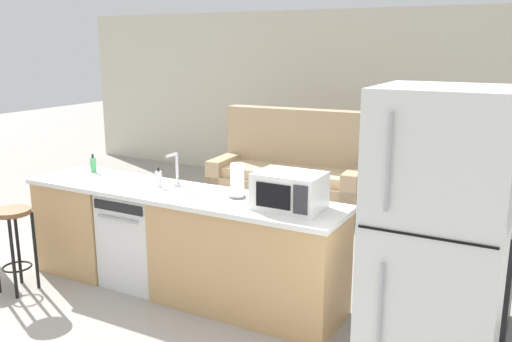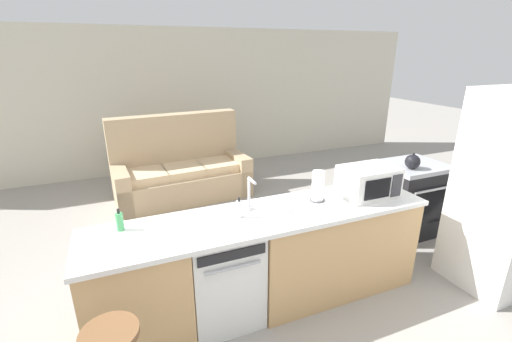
{
  "view_description": "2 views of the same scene",
  "coord_description": "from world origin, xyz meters",
  "px_view_note": "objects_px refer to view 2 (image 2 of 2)",
  "views": [
    {
      "loc": [
        2.83,
        -3.54,
        2.11
      ],
      "look_at": [
        0.68,
        0.41,
        1.05
      ],
      "focal_mm": 38.0,
      "sensor_mm": 36.0,
      "label": 1
    },
    {
      "loc": [
        -0.91,
        -2.34,
        2.18
      ],
      "look_at": [
        0.41,
        0.85,
        0.97
      ],
      "focal_mm": 24.0,
      "sensor_mm": 36.0,
      "label": 2
    }
  ],
  "objects_px": {
    "couch": "(181,172)",
    "dishwasher": "(222,274)",
    "soap_bottle": "(239,209)",
    "kettle": "(413,162)",
    "microwave": "(368,181)",
    "dish_soap_bottle": "(120,221)",
    "paper_towel_roll": "(318,186)",
    "refrigerator": "(508,193)",
    "stove_range": "(408,198)"
  },
  "relations": [
    {
      "from": "couch",
      "to": "dishwasher",
      "type": "bearing_deg",
      "value": -93.69
    },
    {
      "from": "soap_bottle",
      "to": "couch",
      "type": "relative_size",
      "value": 0.09
    },
    {
      "from": "kettle",
      "to": "couch",
      "type": "xyz_separation_m",
      "value": [
        -2.25,
        2.37,
        -0.59
      ]
    },
    {
      "from": "microwave",
      "to": "kettle",
      "type": "distance_m",
      "value": 1.08
    },
    {
      "from": "microwave",
      "to": "dish_soap_bottle",
      "type": "bearing_deg",
      "value": 175.25
    },
    {
      "from": "dishwasher",
      "to": "couch",
      "type": "height_order",
      "value": "couch"
    },
    {
      "from": "paper_towel_roll",
      "to": "kettle",
      "type": "xyz_separation_m",
      "value": [
        1.49,
        0.35,
        -0.05
      ]
    },
    {
      "from": "paper_towel_roll",
      "to": "refrigerator",
      "type": "bearing_deg",
      "value": -20.65
    },
    {
      "from": "microwave",
      "to": "paper_towel_roll",
      "type": "xyz_separation_m",
      "value": [
        -0.5,
        0.08,
        -0.0
      ]
    },
    {
      "from": "dishwasher",
      "to": "stove_range",
      "type": "height_order",
      "value": "stove_range"
    },
    {
      "from": "refrigerator",
      "to": "paper_towel_roll",
      "type": "distance_m",
      "value": 1.77
    },
    {
      "from": "paper_towel_roll",
      "to": "dish_soap_bottle",
      "type": "xyz_separation_m",
      "value": [
        -1.67,
        0.1,
        -0.07
      ]
    },
    {
      "from": "soap_bottle",
      "to": "dish_soap_bottle",
      "type": "distance_m",
      "value": 0.92
    },
    {
      "from": "stove_range",
      "to": "couch",
      "type": "height_order",
      "value": "couch"
    },
    {
      "from": "dishwasher",
      "to": "couch",
      "type": "bearing_deg",
      "value": 86.31
    },
    {
      "from": "kettle",
      "to": "paper_towel_roll",
      "type": "bearing_deg",
      "value": -166.9
    },
    {
      "from": "stove_range",
      "to": "couch",
      "type": "xyz_separation_m",
      "value": [
        -2.42,
        2.24,
        -0.06
      ]
    },
    {
      "from": "dish_soap_bottle",
      "to": "kettle",
      "type": "xyz_separation_m",
      "value": [
        3.16,
        0.24,
        0.01
      ]
    },
    {
      "from": "refrigerator",
      "to": "couch",
      "type": "relative_size",
      "value": 0.92
    },
    {
      "from": "refrigerator",
      "to": "paper_towel_roll",
      "type": "relative_size",
      "value": 6.71
    },
    {
      "from": "stove_range",
      "to": "kettle",
      "type": "relative_size",
      "value": 4.39
    },
    {
      "from": "dishwasher",
      "to": "paper_towel_roll",
      "type": "xyz_separation_m",
      "value": [
        0.94,
        0.08,
        0.62
      ]
    },
    {
      "from": "dishwasher",
      "to": "stove_range",
      "type": "distance_m",
      "value": 2.66
    },
    {
      "from": "refrigerator",
      "to": "kettle",
      "type": "bearing_deg",
      "value": 99.66
    },
    {
      "from": "dish_soap_bottle",
      "to": "soap_bottle",
      "type": "bearing_deg",
      "value": -8.88
    },
    {
      "from": "stove_range",
      "to": "soap_bottle",
      "type": "bearing_deg",
      "value": -168.09
    },
    {
      "from": "microwave",
      "to": "couch",
      "type": "height_order",
      "value": "couch"
    },
    {
      "from": "soap_bottle",
      "to": "couch",
      "type": "height_order",
      "value": "couch"
    },
    {
      "from": "stove_range",
      "to": "microwave",
      "type": "bearing_deg",
      "value": -154.69
    },
    {
      "from": "dishwasher",
      "to": "soap_bottle",
      "type": "relative_size",
      "value": 4.77
    },
    {
      "from": "microwave",
      "to": "dish_soap_bottle",
      "type": "height_order",
      "value": "microwave"
    },
    {
      "from": "stove_range",
      "to": "paper_towel_roll",
      "type": "bearing_deg",
      "value": -164.09
    },
    {
      "from": "microwave",
      "to": "couch",
      "type": "relative_size",
      "value": 0.24
    },
    {
      "from": "soap_bottle",
      "to": "kettle",
      "type": "relative_size",
      "value": 0.86
    },
    {
      "from": "dish_soap_bottle",
      "to": "couch",
      "type": "xyz_separation_m",
      "value": [
        0.91,
        2.61,
        -0.58
      ]
    },
    {
      "from": "dishwasher",
      "to": "soap_bottle",
      "type": "height_order",
      "value": "soap_bottle"
    },
    {
      "from": "microwave",
      "to": "soap_bottle",
      "type": "height_order",
      "value": "microwave"
    },
    {
      "from": "stove_range",
      "to": "soap_bottle",
      "type": "distance_m",
      "value": 2.53
    },
    {
      "from": "refrigerator",
      "to": "kettle",
      "type": "height_order",
      "value": "refrigerator"
    },
    {
      "from": "soap_bottle",
      "to": "microwave",
      "type": "bearing_deg",
      "value": -1.75
    },
    {
      "from": "refrigerator",
      "to": "dish_soap_bottle",
      "type": "distance_m",
      "value": 3.41
    },
    {
      "from": "dishwasher",
      "to": "microwave",
      "type": "bearing_deg",
      "value": -0.05
    },
    {
      "from": "dishwasher",
      "to": "couch",
      "type": "relative_size",
      "value": 0.41
    },
    {
      "from": "refrigerator",
      "to": "soap_bottle",
      "type": "height_order",
      "value": "refrigerator"
    },
    {
      "from": "dishwasher",
      "to": "kettle",
      "type": "bearing_deg",
      "value": 9.85
    },
    {
      "from": "microwave",
      "to": "paper_towel_roll",
      "type": "height_order",
      "value": "paper_towel_roll"
    },
    {
      "from": "paper_towel_roll",
      "to": "dish_soap_bottle",
      "type": "distance_m",
      "value": 1.68
    },
    {
      "from": "refrigerator",
      "to": "soap_bottle",
      "type": "bearing_deg",
      "value": 166.39
    },
    {
      "from": "dishwasher",
      "to": "refrigerator",
      "type": "distance_m",
      "value": 2.71
    },
    {
      "from": "kettle",
      "to": "dish_soap_bottle",
      "type": "bearing_deg",
      "value": -175.59
    }
  ]
}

